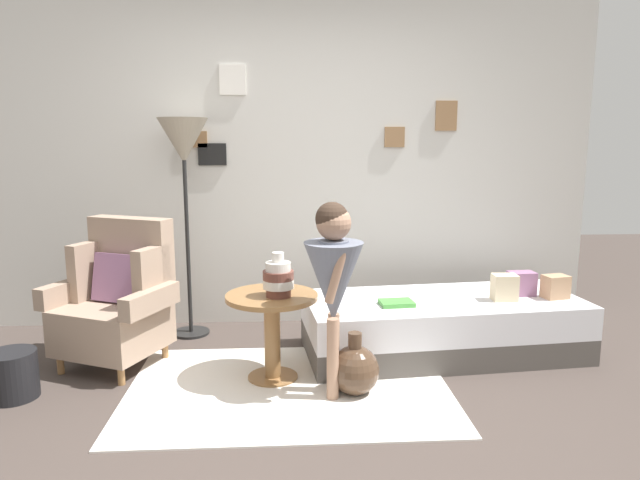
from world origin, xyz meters
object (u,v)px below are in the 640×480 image
object	(u,v)px
demijohn_near	(355,369)
floor_lamp	(184,150)
person_child	(333,274)
book_on_daybed	(397,303)
daybed	(442,326)
side_table	(272,319)
magazine_basket	(12,375)
vase_striped	(278,278)
armchair	(118,300)

from	to	relation	value
demijohn_near	floor_lamp	bearing A→B (deg)	135.37
floor_lamp	person_child	distance (m)	1.67
book_on_daybed	daybed	bearing A→B (deg)	22.08
side_table	magazine_basket	size ratio (longest dim) A/B	2.04
daybed	vase_striped	size ratio (longest dim) A/B	7.23
armchair	vase_striped	distance (m)	1.16
person_child	book_on_daybed	distance (m)	0.75
vase_striped	demijohn_near	world-z (taller)	vase_striped
magazine_basket	daybed	bearing A→B (deg)	11.47
magazine_basket	person_child	bearing A→B (deg)	-2.73
armchair	person_child	xyz separation A→B (m)	(1.39, -0.60, 0.30)
magazine_basket	vase_striped	bearing A→B (deg)	4.64
side_table	armchair	bearing A→B (deg)	161.90
armchair	daybed	bearing A→B (deg)	0.89
armchair	floor_lamp	world-z (taller)	floor_lamp
armchair	person_child	distance (m)	1.54
person_child	book_on_daybed	size ratio (longest dim) A/B	5.22
daybed	floor_lamp	bearing A→B (deg)	164.31
side_table	magazine_basket	xyz separation A→B (m)	(-1.50, -0.17, -0.25)
vase_striped	magazine_basket	world-z (taller)	vase_striped
floor_lamp	demijohn_near	distance (m)	2.04
armchair	daybed	world-z (taller)	armchair
person_child	magazine_basket	distance (m)	1.96
side_table	magazine_basket	distance (m)	1.54
book_on_daybed	armchair	bearing A→B (deg)	176.58
vase_striped	book_on_daybed	distance (m)	0.86
vase_striped	floor_lamp	bearing A→B (deg)	126.66
side_table	book_on_daybed	distance (m)	0.85
floor_lamp	magazine_basket	xyz separation A→B (m)	(-0.85, -1.06, -1.27)
vase_striped	person_child	size ratio (longest dim) A/B	0.24
daybed	person_child	xyz separation A→B (m)	(-0.82, -0.63, 0.54)
book_on_daybed	magazine_basket	bearing A→B (deg)	-170.26
armchair	book_on_daybed	world-z (taller)	armchair
side_table	magazine_basket	world-z (taller)	side_table
vase_striped	floor_lamp	world-z (taller)	floor_lamp
floor_lamp	book_on_daybed	world-z (taller)	floor_lamp
magazine_basket	floor_lamp	bearing A→B (deg)	51.21
floor_lamp	vase_striped	bearing A→B (deg)	-53.34
floor_lamp	magazine_basket	size ratio (longest dim) A/B	5.88
person_child	daybed	bearing A→B (deg)	37.59
armchair	magazine_basket	xyz separation A→B (m)	(-0.48, -0.51, -0.30)
person_child	book_on_daybed	world-z (taller)	person_child
floor_lamp	book_on_daybed	bearing A→B (deg)	-24.11
magazine_basket	armchair	bearing A→B (deg)	47.01
armchair	person_child	world-z (taller)	person_child
daybed	magazine_basket	size ratio (longest dim) A/B	7.03
armchair	floor_lamp	xyz separation A→B (m)	(0.38, 0.55, 0.97)
floor_lamp	book_on_daybed	distance (m)	1.90
side_table	magazine_basket	bearing A→B (deg)	-173.40
side_table	vase_striped	size ratio (longest dim) A/B	2.09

